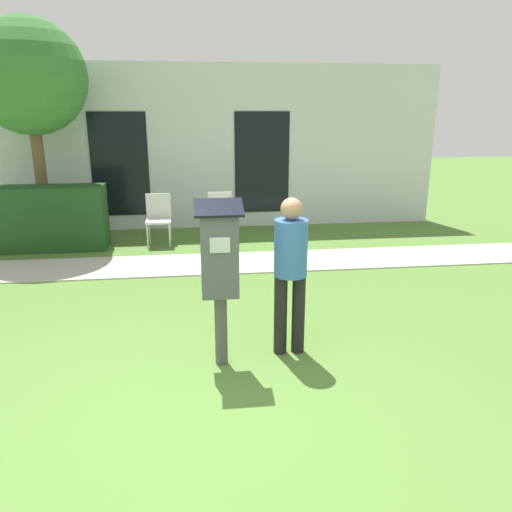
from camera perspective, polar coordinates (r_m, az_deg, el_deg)
ground_plane at (r=4.20m, az=-6.46°, el=-18.09°), size 40.00×40.00×0.00m
sidewalk at (r=7.90m, az=-6.94°, el=-0.94°), size 12.00×1.10×0.02m
building_facade at (r=10.23m, az=-7.37°, el=12.14°), size 10.00×0.26×3.20m
parking_meter at (r=4.56m, az=-4.17°, el=-0.81°), size 0.44×0.31×1.59m
person_standing at (r=4.81m, az=3.96°, el=-0.98°), size 0.32×0.32×1.58m
outdoor_chair_left at (r=9.11m, az=-11.07°, el=4.63°), size 0.44×0.44×0.90m
outdoor_chair_middle at (r=9.13m, az=-4.09°, el=4.92°), size 0.44×0.44×0.90m
hedge_row at (r=9.32m, az=-23.29°, el=3.97°), size 2.14×0.60×1.10m
tree at (r=9.53m, az=-24.53°, el=18.03°), size 1.90×1.90×3.82m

